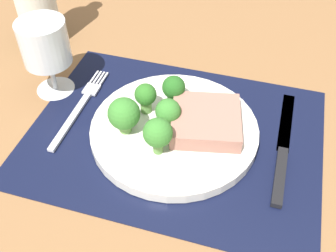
# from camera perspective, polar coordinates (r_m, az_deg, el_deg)

# --- Properties ---
(ground_plane) EXTENTS (1.40, 1.10, 0.03)m
(ground_plane) POSITION_cam_1_polar(r_m,az_deg,el_deg) (0.61, 0.87, -2.30)
(ground_plane) COLOR brown
(placemat) EXTENTS (0.43, 0.33, 0.00)m
(placemat) POSITION_cam_1_polar(r_m,az_deg,el_deg) (0.60, 0.88, -1.24)
(placemat) COLOR black
(placemat) RESTS_ON ground_plane
(plate) EXTENTS (0.25, 0.25, 0.02)m
(plate) POSITION_cam_1_polar(r_m,az_deg,el_deg) (0.59, 0.89, -0.60)
(plate) COLOR silver
(plate) RESTS_ON placemat
(steak) EXTENTS (0.12, 0.12, 0.02)m
(steak) POSITION_cam_1_polar(r_m,az_deg,el_deg) (0.58, 5.39, 0.74)
(steak) COLOR #9E6B5B
(steak) RESTS_ON plate
(broccoli_near_fork) EXTENTS (0.03, 0.03, 0.05)m
(broccoli_near_fork) POSITION_cam_1_polar(r_m,az_deg,el_deg) (0.59, -3.21, 4.28)
(broccoli_near_fork) COLOR #5B8942
(broccoli_near_fork) RESTS_ON plate
(broccoli_back_left) EXTENTS (0.05, 0.05, 0.06)m
(broccoli_back_left) POSITION_cam_1_polar(r_m,az_deg,el_deg) (0.56, -6.28, 1.69)
(broccoli_back_left) COLOR #6B994C
(broccoli_back_left) RESTS_ON plate
(broccoli_front_edge) EXTENTS (0.04, 0.04, 0.05)m
(broccoli_front_edge) POSITION_cam_1_polar(r_m,az_deg,el_deg) (0.61, 0.81, 5.40)
(broccoli_front_edge) COLOR #5B8942
(broccoli_front_edge) RESTS_ON plate
(broccoli_near_steak) EXTENTS (0.04, 0.04, 0.06)m
(broccoli_near_steak) POSITION_cam_1_polar(r_m,az_deg,el_deg) (0.53, -1.46, -1.07)
(broccoli_near_steak) COLOR #5B8942
(broccoli_near_steak) RESTS_ON plate
(broccoli_center) EXTENTS (0.04, 0.04, 0.05)m
(broccoli_center) POSITION_cam_1_polar(r_m,az_deg,el_deg) (0.57, -0.11, 1.71)
(broccoli_center) COLOR #6B994C
(broccoli_center) RESTS_ON plate
(fork) EXTENTS (0.02, 0.19, 0.01)m
(fork) POSITION_cam_1_polar(r_m,az_deg,el_deg) (0.66, -12.39, 2.76)
(fork) COLOR silver
(fork) RESTS_ON placemat
(knife) EXTENTS (0.02, 0.23, 0.01)m
(knife) POSITION_cam_1_polar(r_m,az_deg,el_deg) (0.59, 15.99, -3.66)
(knife) COLOR black
(knife) RESTS_ON placemat
(wine_glass) EXTENTS (0.08, 0.08, 0.13)m
(wine_glass) POSITION_cam_1_polar(r_m,az_deg,el_deg) (0.66, -17.06, 10.71)
(wine_glass) COLOR silver
(wine_glass) RESTS_ON ground_plane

